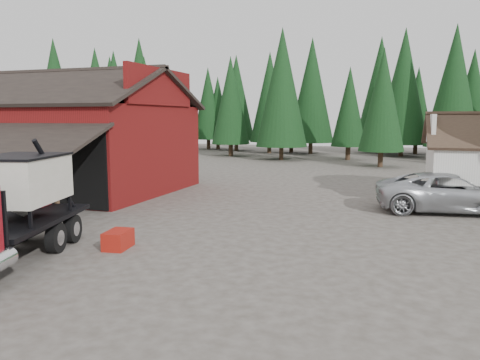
% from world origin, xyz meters
% --- Properties ---
extents(ground, '(120.00, 120.00, 0.00)m').
position_xyz_m(ground, '(0.00, 0.00, 0.00)').
color(ground, '#433D34').
rests_on(ground, ground).
extents(red_barn, '(12.80, 13.63, 7.18)m').
position_xyz_m(red_barn, '(-11.00, 9.90, 2.69)').
color(red_barn, maroon).
rests_on(red_barn, ground).
extents(conifer_backdrop, '(76.00, 16.00, 16.00)m').
position_xyz_m(conifer_backdrop, '(0.00, 42.00, 0.00)').
color(conifer_backdrop, black).
rests_on(conifer_backdrop, ground).
extents(near_pine_a, '(4.40, 4.40, 11.40)m').
position_xyz_m(near_pine_a, '(-22.00, 28.00, 6.39)').
color(near_pine_a, '#382619').
rests_on(near_pine_a, ground).
extents(near_pine_b, '(3.96, 3.96, 10.40)m').
position_xyz_m(near_pine_b, '(6.00, 30.00, 5.89)').
color(near_pine_b, '#382619').
rests_on(near_pine_b, ground).
extents(near_pine_d, '(5.28, 5.28, 13.40)m').
position_xyz_m(near_pine_d, '(-4.00, 34.00, 7.39)').
color(near_pine_d, '#382619').
rests_on(near_pine_d, ground).
extents(silver_car, '(6.89, 3.89, 1.81)m').
position_xyz_m(silver_car, '(9.76, 10.00, 0.91)').
color(silver_car, '#B6BABF').
rests_on(silver_car, ground).
extents(equip_box, '(0.84, 1.18, 0.60)m').
position_xyz_m(equip_box, '(-1.30, -0.15, 0.30)').
color(equip_box, maroon).
rests_on(equip_box, ground).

